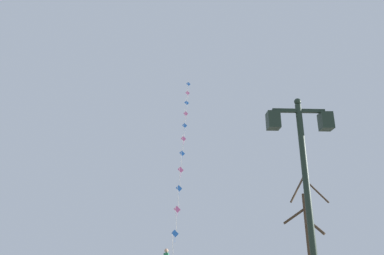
{
  "coord_description": "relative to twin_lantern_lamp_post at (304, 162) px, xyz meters",
  "views": [
    {
      "loc": [
        -0.59,
        -0.67,
        1.54
      ],
      "look_at": [
        0.44,
        22.27,
        9.57
      ],
      "focal_mm": 33.32,
      "sensor_mm": 36.0,
      "label": 1
    }
  ],
  "objects": [
    {
      "name": "kite_train",
      "position": [
        -2.27,
        21.49,
        6.68
      ],
      "size": [
        1.7,
        13.63,
        19.27
      ],
      "color": "brown",
      "rests_on": "ground_plane"
    },
    {
      "name": "bare_tree",
      "position": [
        2.89,
        8.06,
        -1.23
      ],
      "size": [
        1.69,
        1.6,
        4.73
      ],
      "color": "#423323",
      "rests_on": "ground_plane"
    },
    {
      "name": "twin_lantern_lamp_post",
      "position": [
        0.0,
        0.0,
        0.0
      ],
      "size": [
        1.51,
        0.28,
        4.94
      ],
      "color": "#1E2D23",
      "rests_on": "ground_plane"
    }
  ]
}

